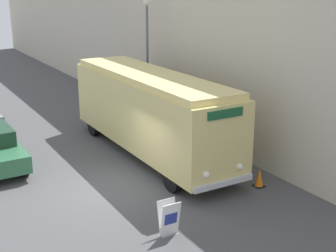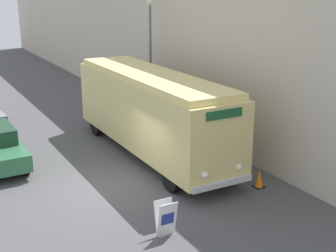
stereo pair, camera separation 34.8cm
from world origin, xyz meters
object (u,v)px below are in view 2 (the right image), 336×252
at_px(vintage_bus, 151,110).
at_px(streetlamp, 150,44).
at_px(sign_board, 166,219).
at_px(traffic_cone, 259,178).

bearing_deg(vintage_bus, streetlamp, 63.11).
xyz_separation_m(vintage_bus, sign_board, (-2.64, -6.05, -1.43)).
xyz_separation_m(vintage_bus, streetlamp, (1.93, 3.81, 2.11)).
bearing_deg(vintage_bus, traffic_cone, -69.97).
distance_m(vintage_bus, sign_board, 6.75).
distance_m(streetlamp, traffic_cone, 9.37).
relative_size(sign_board, traffic_cone, 1.53).
xyz_separation_m(vintage_bus, traffic_cone, (1.75, -4.80, -1.59)).
bearing_deg(sign_board, traffic_cone, 15.85).
height_order(sign_board, streetlamp, streetlamp).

